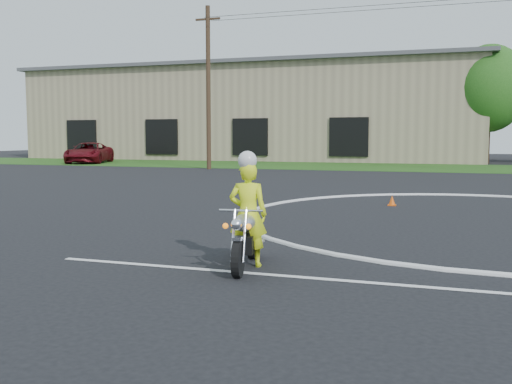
% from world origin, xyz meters
% --- Properties ---
extents(ground, '(120.00, 120.00, 0.00)m').
position_xyz_m(ground, '(0.00, 0.00, 0.00)').
color(ground, black).
rests_on(ground, ground).
extents(grass_strip, '(120.00, 10.00, 0.02)m').
position_xyz_m(grass_strip, '(0.00, 27.00, 0.01)').
color(grass_strip, '#1E4714').
rests_on(grass_strip, ground).
extents(primary_motorcycle, '(0.66, 1.88, 0.99)m').
position_xyz_m(primary_motorcycle, '(-3.91, -3.66, 0.48)').
color(primary_motorcycle, black).
rests_on(primary_motorcycle, ground).
extents(rider_primary_grp, '(0.66, 0.49, 1.84)m').
position_xyz_m(rider_primary_grp, '(-3.92, -3.52, 0.89)').
color(rider_primary_grp, '#E8FF1A').
rests_on(rider_primary_grp, ground).
extents(pickup_grp, '(4.26, 6.20, 1.57)m').
position_xyz_m(pickup_grp, '(-26.89, 25.55, 0.79)').
color(pickup_grp, '#600B13').
rests_on(pickup_grp, ground).
extents(warehouse, '(41.00, 17.00, 8.30)m').
position_xyz_m(warehouse, '(-18.00, 39.99, 4.16)').
color(warehouse, tan).
rests_on(warehouse, ground).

